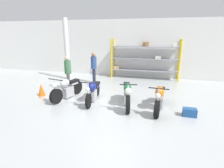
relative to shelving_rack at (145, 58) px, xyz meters
The scene contains 12 objects.
ground_plane 4.81m from the shelving_rack, 102.31° to the right, with size 30.00×30.00×0.00m, color #B2B7B7.
back_wall 1.17m from the shelving_rack, 159.29° to the left, with size 30.00×0.08×3.60m.
shelving_rack is the anchor object (origin of this frame).
support_pillar 4.74m from the shelving_rack, 163.51° to the right, with size 0.28×0.28×3.60m.
motorcycle_silver 5.37m from the shelving_rack, 123.22° to the right, with size 0.75×1.96×1.00m.
motorcycle_blue 4.86m from the shelving_rack, 110.74° to the right, with size 0.63×1.95×0.99m.
motorcycle_green 4.65m from the shelving_rack, 93.31° to the right, with size 0.72×2.02×1.05m.
motorcycle_orange 4.75m from the shelving_rack, 78.32° to the right, with size 0.65×2.08×1.02m.
person_browsing 3.22m from the shelving_rack, 145.89° to the right, with size 0.36×0.36×1.73m.
person_near_rack 4.78m from the shelving_rack, 135.95° to the right, with size 0.45×0.45×1.70m.
toolbox 5.43m from the shelving_rack, 68.34° to the right, with size 0.44×0.26×0.28m.
traffic_cone 6.20m from the shelving_rack, 133.48° to the right, with size 0.32×0.32×0.55m.
Camera 1 is at (1.79, -6.34, 2.70)m, focal length 28.00 mm.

